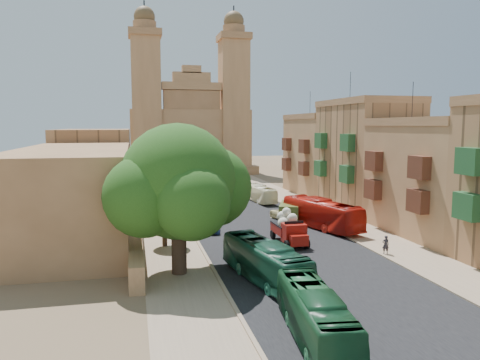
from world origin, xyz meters
name	(u,v)px	position (x,y,z in m)	size (l,w,h in m)	color
ground	(325,281)	(0.00, 0.00, 0.00)	(260.00, 260.00, 0.00)	brown
road_surface	(233,207)	(0.00, 30.00, 0.01)	(14.00, 140.00, 0.01)	black
sidewalk_east	(302,204)	(9.50, 30.00, 0.01)	(5.00, 140.00, 0.01)	#927960
sidewalk_west	(159,210)	(-9.50, 30.00, 0.01)	(5.00, 140.00, 0.01)	#927960
kerb_east	(284,205)	(7.00, 30.00, 0.06)	(0.25, 140.00, 0.12)	#927960
kerb_west	(179,209)	(-7.00, 30.00, 0.06)	(0.25, 140.00, 0.12)	#927960
townhouse_b	(435,176)	(15.95, 11.00, 5.66)	(9.00, 14.00, 14.90)	#9C6E46
townhouse_c	(365,155)	(15.95, 25.00, 6.91)	(9.00, 14.00, 17.40)	#A7754B
townhouse_d	(322,154)	(15.95, 39.00, 6.16)	(9.00, 14.00, 15.90)	#9C6E46
west_wall	(135,219)	(-12.50, 20.00, 0.90)	(1.00, 40.00, 1.80)	#9C6E46
west_building_low	(75,192)	(-18.00, 18.00, 4.20)	(10.00, 28.00, 8.40)	#8B603C
west_building_mid	(96,163)	(-18.00, 44.00, 5.00)	(10.00, 22.00, 10.00)	#A7754B
church	(189,130)	(0.00, 78.61, 9.52)	(28.00, 22.50, 36.30)	#9C6E46
ficus_tree	(179,186)	(-9.40, 4.01, 6.34)	(10.72, 9.87, 10.72)	#3B281D
street_tree_a	(164,210)	(-10.00, 12.00, 3.20)	(3.11, 3.11, 4.78)	#3B281D
street_tree_b	(157,192)	(-10.00, 24.00, 3.18)	(3.10, 3.10, 4.76)	#3B281D
street_tree_c	(153,180)	(-10.00, 36.00, 3.09)	(3.01, 3.01, 4.62)	#3B281D
street_tree_d	(150,173)	(-10.00, 48.00, 2.91)	(2.84, 2.84, 4.36)	#3B281D
red_truck	(289,228)	(0.97, 10.40, 1.37)	(2.18, 5.39, 3.13)	maroon
olive_pickup	(290,212)	(4.31, 20.00, 0.96)	(3.75, 5.20, 1.97)	#4F5B22
bus_green_south	(315,315)	(-4.00, -7.98, 1.26)	(2.11, 9.04, 2.52)	#1B512E
bus_green_north	(265,261)	(-4.00, 1.00, 1.37)	(2.30, 9.84, 2.74)	#1D543C
bus_red_east	(321,214)	(6.25, 15.75, 1.50)	(2.52, 10.77, 3.00)	#B61A0F
bus_cream_east	(260,194)	(4.51, 33.30, 1.16)	(1.95, 8.35, 2.33)	#FFF5CA
car_blue_a	(212,226)	(-5.00, 16.44, 0.60)	(1.42, 3.52, 1.20)	#3556A0
car_white_a	(217,205)	(-2.44, 28.16, 0.63)	(1.34, 3.85, 1.27)	silver
car_cream	(286,214)	(4.06, 20.50, 0.71)	(2.35, 5.10, 1.42)	beige
car_dkblue	(206,189)	(-1.46, 43.86, 0.58)	(1.61, 3.96, 1.15)	#132949
car_white_b	(216,187)	(0.59, 45.75, 0.59)	(1.39, 3.45, 1.17)	white
car_blue_b	(199,179)	(-0.55, 57.70, 0.70)	(1.48, 4.23, 1.39)	#3F81CB
pedestrian_a	(386,245)	(7.57, 5.32, 0.77)	(0.56, 0.37, 1.55)	#2D282F
pedestrian_c	(356,220)	(9.78, 15.05, 0.85)	(0.99, 0.41, 1.69)	#2B2C30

